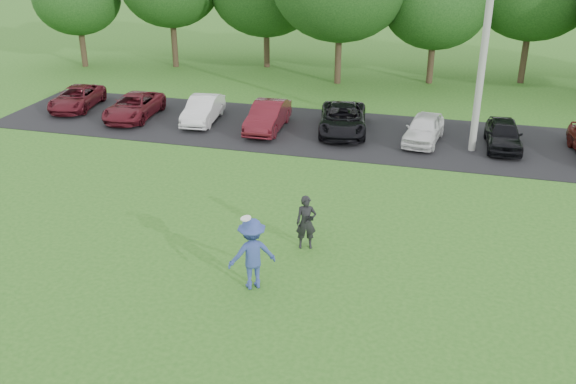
# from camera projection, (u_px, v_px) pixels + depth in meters

# --- Properties ---
(ground) EXTENTS (100.00, 100.00, 0.00)m
(ground) POSITION_uv_depth(u_px,v_px,m) (253.00, 290.00, 16.70)
(ground) COLOR #2B621C
(ground) RESTS_ON ground
(parking_lot) EXTENTS (32.00, 6.50, 0.03)m
(parking_lot) POSITION_uv_depth(u_px,v_px,m) (344.00, 133.00, 28.15)
(parking_lot) COLOR black
(parking_lot) RESTS_ON ground
(utility_pole) EXTENTS (0.28, 0.28, 10.30)m
(utility_pole) POSITION_uv_depth(u_px,v_px,m) (487.00, 22.00, 24.11)
(utility_pole) COLOR #9C9C97
(utility_pole) RESTS_ON ground
(frisbee_player) EXTENTS (1.46, 1.29, 2.13)m
(frisbee_player) POSITION_uv_depth(u_px,v_px,m) (252.00, 254.00, 16.49)
(frisbee_player) COLOR #31438B
(frisbee_player) RESTS_ON ground
(camera_bystander) EXTENTS (0.68, 0.54, 1.62)m
(camera_bystander) POSITION_uv_depth(u_px,v_px,m) (306.00, 222.00, 18.49)
(camera_bystander) COLOR black
(camera_bystander) RESTS_ON ground
(parked_cars) EXTENTS (28.71, 4.84, 1.25)m
(parked_cars) POSITION_uv_depth(u_px,v_px,m) (342.00, 121.00, 27.87)
(parked_cars) COLOR #53121B
(parked_cars) RESTS_ON parking_lot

